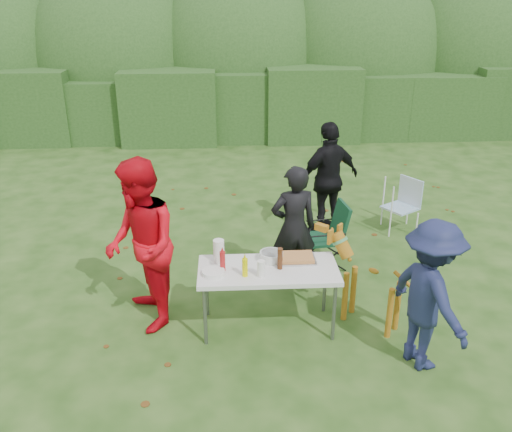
{
  "coord_description": "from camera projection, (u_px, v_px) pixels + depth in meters",
  "views": [
    {
      "loc": [
        -0.37,
        -5.08,
        3.55
      ],
      "look_at": [
        -0.04,
        0.81,
        1.0
      ],
      "focal_mm": 38.0,
      "sensor_mm": 36.0,
      "label": 1
    }
  ],
  "objects": [
    {
      "name": "food_tray",
      "position": [
        295.0,
        259.0,
        5.95
      ],
      "size": [
        0.45,
        0.3,
        0.02
      ],
      "primitive_type": "cube",
      "color": "#B7B7BA",
      "rests_on": "folding_table"
    },
    {
      "name": "shrub_backdrop",
      "position": [
        239.0,
        63.0,
        14.25
      ],
      "size": [
        20.0,
        2.6,
        3.2
      ],
      "primitive_type": "ellipsoid",
      "color": "#3D6628",
      "rests_on": "ground"
    },
    {
      "name": "ground",
      "position": [
        264.0,
        326.0,
        6.08
      ],
      "size": [
        80.0,
        80.0,
        0.0
      ],
      "primitive_type": "plane",
      "color": "#1E4211"
    },
    {
      "name": "plate_stack",
      "position": [
        213.0,
        273.0,
        5.65
      ],
      "size": [
        0.24,
        0.24,
        0.05
      ],
      "primitive_type": "cylinder",
      "color": "white",
      "rests_on": "folding_table"
    },
    {
      "name": "hedge_row",
      "position": [
        241.0,
        104.0,
        13.08
      ],
      "size": [
        22.0,
        1.4,
        1.7
      ],
      "primitive_type": "cube",
      "color": "#23471C",
      "rests_on": "ground"
    },
    {
      "name": "child",
      "position": [
        429.0,
        296.0,
        5.2
      ],
      "size": [
        0.89,
        1.14,
        1.56
      ],
      "primitive_type": "imported",
      "rotation": [
        0.0,
        0.0,
        1.92
      ],
      "color": "#1B2148",
      "rests_on": "ground"
    },
    {
      "name": "beer_bottle",
      "position": [
        280.0,
        259.0,
        5.73
      ],
      "size": [
        0.06,
        0.06,
        0.24
      ],
      "primitive_type": "cylinder",
      "color": "#47230F",
      "rests_on": "folding_table"
    },
    {
      "name": "mustard_bottle",
      "position": [
        245.0,
        267.0,
        5.6
      ],
      "size": [
        0.06,
        0.06,
        0.2
      ],
      "primitive_type": "cylinder",
      "color": "#DDD900",
      "rests_on": "folding_table"
    },
    {
      "name": "person_black_puffy",
      "position": [
        329.0,
        179.0,
        8.05
      ],
      "size": [
        1.09,
        0.8,
        1.72
      ],
      "primitive_type": "imported",
      "rotation": [
        0.0,
        0.0,
        3.57
      ],
      "color": "black",
      "rests_on": "ground"
    },
    {
      "name": "focaccia_bread",
      "position": [
        295.0,
        257.0,
        5.94
      ],
      "size": [
        0.4,
        0.26,
        0.04
      ],
      "primitive_type": "cube",
      "color": "#C27E41",
      "rests_on": "food_tray"
    },
    {
      "name": "dog",
      "position": [
        372.0,
        284.0,
        5.92
      ],
      "size": [
        1.1,
        1.04,
        1.03
      ],
      "primitive_type": null,
      "rotation": [
        0.0,
        0.0,
        2.42
      ],
      "color": "#9E6618",
      "rests_on": "ground"
    },
    {
      "name": "lawn_chair",
      "position": [
        400.0,
        205.0,
        8.28
      ],
      "size": [
        0.67,
        0.67,
        0.82
      ],
      "primitive_type": null,
      "rotation": [
        0.0,
        0.0,
        3.72
      ],
      "color": "teal",
      "rests_on": "ground"
    },
    {
      "name": "pasta_bowl",
      "position": [
        271.0,
        256.0,
        5.93
      ],
      "size": [
        0.26,
        0.26,
        0.1
      ],
      "primitive_type": "cylinder",
      "color": "silver",
      "rests_on": "folding_table"
    },
    {
      "name": "ketchup_bottle",
      "position": [
        223.0,
        261.0,
        5.7
      ],
      "size": [
        0.06,
        0.06,
        0.22
      ],
      "primitive_type": "cylinder",
      "color": "#AC181A",
      "rests_on": "folding_table"
    },
    {
      "name": "camping_chair",
      "position": [
        325.0,
        235.0,
        7.24
      ],
      "size": [
        0.62,
        0.62,
        0.89
      ],
      "primitive_type": null,
      "rotation": [
        0.0,
        0.0,
        3.27
      ],
      "color": "#0F3A23",
      "rests_on": "ground"
    },
    {
      "name": "person_cook",
      "position": [
        294.0,
        227.0,
        6.63
      ],
      "size": [
        0.64,
        0.48,
        1.58
      ],
      "primitive_type": "imported",
      "rotation": [
        0.0,
        0.0,
        3.33
      ],
      "color": "black",
      "rests_on": "ground"
    },
    {
      "name": "folding_table",
      "position": [
        268.0,
        273.0,
        5.81
      ],
      "size": [
        1.5,
        0.7,
        0.74
      ],
      "color": "silver",
      "rests_on": "ground"
    },
    {
      "name": "cup_stack",
      "position": [
        261.0,
        269.0,
        5.59
      ],
      "size": [
        0.08,
        0.08,
        0.18
      ],
      "primitive_type": "cylinder",
      "color": "white",
      "rests_on": "folding_table"
    },
    {
      "name": "person_red_jacket",
      "position": [
        141.0,
        246.0,
        5.78
      ],
      "size": [
        0.98,
        1.11,
        1.92
      ],
      "primitive_type": "imported",
      "rotation": [
        0.0,
        0.0,
        -1.26
      ],
      "color": "red",
      "rests_on": "ground"
    },
    {
      "name": "paper_towel_roll",
      "position": [
        219.0,
        251.0,
        5.87
      ],
      "size": [
        0.12,
        0.12,
        0.26
      ],
      "primitive_type": "cylinder",
      "color": "white",
      "rests_on": "folding_table"
    }
  ]
}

